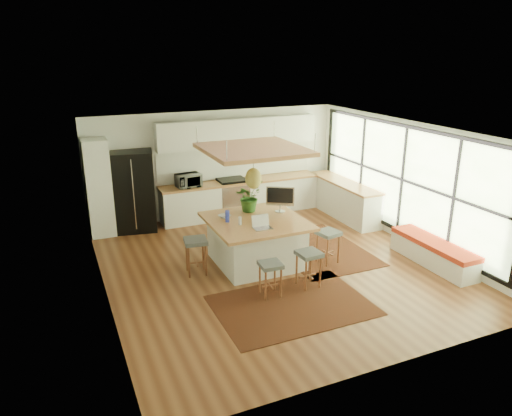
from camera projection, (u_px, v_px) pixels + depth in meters
name	position (u px, v px, depth m)	size (l,w,h in m)	color
floor	(275.00, 266.00, 9.58)	(7.00, 7.00, 0.00)	brown
ceiling	(277.00, 132.00, 8.73)	(7.00, 7.00, 0.00)	white
wall_back	(216.00, 164.00, 12.19)	(6.50, 6.50, 0.00)	white
wall_front	(395.00, 278.00, 6.11)	(6.50, 6.50, 0.00)	white
wall_left	(100.00, 226.00, 7.92)	(7.00, 7.00, 0.00)	white
wall_right	(410.00, 184.00, 10.39)	(7.00, 7.00, 0.00)	white
window_wall	(409.00, 182.00, 10.36)	(0.10, 6.20, 2.60)	black
pantry	(99.00, 188.00, 10.87)	(0.55, 0.60, 2.25)	white
back_counter_base	(241.00, 198.00, 12.41)	(4.20, 0.60, 0.88)	white
back_counter_top	(241.00, 181.00, 12.27)	(4.24, 0.64, 0.05)	#A7693B
backsplash	(237.00, 162.00, 12.39)	(4.20, 0.02, 0.80)	white
upper_cabinets	(238.00, 132.00, 11.99)	(4.20, 0.34, 0.70)	white
range	(232.00, 197.00, 12.30)	(0.76, 0.62, 1.00)	#A5A5AA
right_counter_base	(344.00, 200.00, 12.29)	(0.60, 2.50, 0.88)	white
right_counter_top	(345.00, 183.00, 12.15)	(0.64, 2.54, 0.05)	#A7693B
window_bench	(433.00, 253.00, 9.58)	(0.52, 2.00, 0.50)	white
ceiling_panel	(253.00, 163.00, 9.17)	(1.86, 1.86, 0.80)	#A7693B
rug_near	(292.00, 305.00, 8.10)	(2.60, 1.80, 0.01)	black
rug_right	(318.00, 249.00, 10.36)	(1.80, 2.60, 0.01)	black
fridge	(134.00, 193.00, 11.23)	(0.95, 0.74, 1.91)	black
island	(256.00, 241.00, 9.58)	(1.85, 1.85, 0.93)	#A7693B
stool_near_left	(270.00, 277.00, 8.32)	(0.38, 0.38, 0.63)	#4B5154
stool_near_right	(308.00, 268.00, 8.66)	(0.40, 0.40, 0.68)	#4B5154
stool_right_front	(328.00, 246.00, 9.63)	(0.40, 0.40, 0.68)	#4B5154
stool_right_back	(298.00, 233.00, 10.32)	(0.37, 0.37, 0.63)	#4B5154
stool_left_side	(196.00, 256.00, 9.17)	(0.42, 0.42, 0.71)	#4B5154
laptop	(263.00, 223.00, 8.93)	(0.35, 0.37, 0.26)	#A5A5AA
monitor	(280.00, 200.00, 9.81)	(0.59, 0.21, 0.55)	#A5A5AA
microwave	(188.00, 179.00, 11.63)	(0.59, 0.32, 0.40)	#A5A5AA
island_plant	(249.00, 200.00, 9.88)	(0.56, 0.62, 0.49)	#1E4C19
island_bowl	(225.00, 216.00, 9.54)	(0.24, 0.24, 0.06)	silver
island_bottle_0	(228.00, 217.00, 9.28)	(0.07, 0.07, 0.19)	blue
island_bottle_1	(240.00, 220.00, 9.12)	(0.07, 0.07, 0.19)	silver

